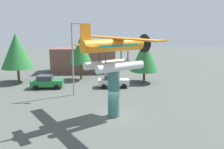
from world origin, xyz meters
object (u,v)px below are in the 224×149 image
Objects in this scene: display_pedestal at (114,93)px; tree_west at (17,51)px; car_mid_silver at (113,81)px; floatplane_monument at (115,51)px; storefront_building at (84,60)px; streetlight_primary at (74,54)px; car_near_green at (47,82)px; tree_center_back at (145,56)px; tree_east at (80,51)px.

display_pedestal is 0.62× the size of tree_west.
car_mid_silver is at bearing -14.44° from tree_west.
floatplane_monument is (0.11, 0.07, 3.91)m from display_pedestal.
streetlight_primary is at bearing -90.35° from storefront_building.
storefront_building is 12.43m from tree_west.
car_mid_silver is 7.17m from streetlight_primary.
tree_west is at bearing 133.61° from display_pedestal.
storefront_building is (4.25, 11.61, 1.29)m from car_near_green.
display_pedestal reaches higher than car_near_green.
streetlight_primary is 1.37× the size of tree_center_back.
floatplane_monument is 8.34m from streetlight_primary.
car_mid_silver is 14.88m from tree_west.
car_near_green is 0.49× the size of streetlight_primary.
car_mid_silver is at bearing 86.95° from display_pedestal.
display_pedestal is at bearing 180.00° from floatplane_monument.
floatplane_monument is 22.70m from storefront_building.
floatplane_monument is 1.43× the size of tree_east.
floatplane_monument is at bearing -57.97° from streetlight_primary.
car_mid_silver is 0.64× the size of tree_east.
car_mid_silver is at bearing 35.00° from streetlight_primary.
car_near_green is 12.43m from storefront_building.
streetlight_primary is (-4.82, -3.38, 4.09)m from car_mid_silver.
floatplane_monument reaches higher than tree_west.
storefront_building is at bearing 112.27° from car_mid_silver.
streetlight_primary is at bearing 121.13° from display_pedestal.
storefront_building is 7.03m from tree_east.
storefront_building is at bearing 89.65° from streetlight_primary.
streetlight_primary reaches higher than tree_center_back.
floatplane_monument is 2.23× the size of car_near_green.
car_near_green is at bearing -179.64° from car_mid_silver.
tree_west is (-9.10, 6.96, -0.27)m from streetlight_primary.
tree_east is at bearing -90.19° from storefront_building.
display_pedestal is 0.68× the size of tree_east.
car_near_green is 0.37× the size of storefront_building.
car_near_green is 0.66× the size of tree_center_back.
car_mid_silver is 12.55m from storefront_building.
tree_center_back is (13.76, 2.60, 3.13)m from car_near_green.
tree_east is at bearing 8.38° from tree_west.
car_mid_silver is (0.45, 10.37, -5.26)m from floatplane_monument.
car_mid_silver is 7.77m from tree_east.
tree_center_back is (9.53, -2.39, -0.53)m from tree_east.
storefront_building is at bearing 68.60° from floatplane_monument.
tree_east is (-0.02, -6.62, 2.37)m from storefront_building.
car_mid_silver is at bearing 0.36° from car_near_green.
streetlight_primary reaches higher than display_pedestal.
tree_west is at bearing 165.56° from car_mid_silver.
tree_west is (-9.19, -7.97, 2.53)m from storefront_building.
streetlight_primary reaches higher than car_near_green.
streetlight_primary is 15.19m from storefront_building.
storefront_building is (-4.18, 22.00, -0.07)m from display_pedestal.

